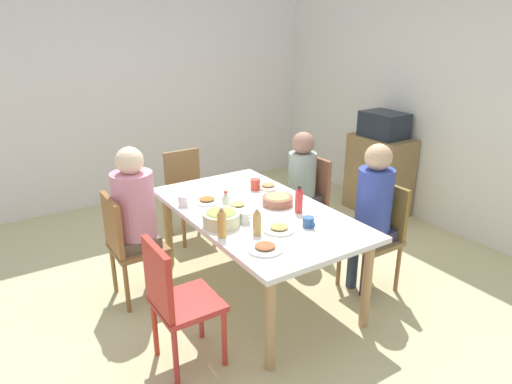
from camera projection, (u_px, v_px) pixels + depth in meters
ground_plane at (256, 291)px, 3.89m from camera, size 6.43×6.43×0.00m
wall_back at (459, 108)px, 4.68m from camera, size 5.60×0.12×2.60m
wall_left at (133, 94)px, 5.59m from camera, size 0.12×5.03×2.60m
dining_table at (256, 219)px, 3.66m from camera, size 1.84×1.04×0.74m
chair_0 at (128, 242)px, 3.62m from camera, size 0.40×0.40×0.90m
person_0 at (136, 210)px, 3.58m from camera, size 0.32×0.32×1.27m
chair_1 at (308, 197)px, 4.54m from camera, size 0.40×0.40×0.90m
person_1 at (301, 180)px, 4.42m from camera, size 0.30×0.30×1.17m
chair_2 at (175, 298)px, 2.89m from camera, size 0.40×0.40×0.90m
chair_3 at (187, 189)px, 4.74m from camera, size 0.40×0.40×0.90m
chair_4 at (378, 231)px, 3.81m from camera, size 0.40×0.40×0.90m
person_4 at (373, 206)px, 3.68m from camera, size 0.30×0.30×1.26m
plate_0 at (265, 248)px, 3.00m from camera, size 0.25×0.25×0.04m
plate_1 at (207, 200)px, 3.79m from camera, size 0.23×0.23×0.04m
plate_2 at (237, 206)px, 3.68m from camera, size 0.21×0.21×0.04m
plate_3 at (279, 229)px, 3.28m from camera, size 0.23×0.23×0.04m
plate_4 at (268, 186)px, 4.11m from camera, size 0.21×0.21×0.04m
bowl_0 at (221, 217)px, 3.35m from camera, size 0.27×0.27×0.12m
bowl_1 at (278, 200)px, 3.72m from camera, size 0.25×0.25×0.09m
cup_0 at (245, 217)px, 3.39m from camera, size 0.12×0.08×0.08m
cup_1 at (184, 201)px, 3.70m from camera, size 0.12×0.08×0.09m
cup_2 at (309, 222)px, 3.32m from camera, size 0.12×0.08×0.07m
cup_3 at (255, 184)px, 4.04m from camera, size 0.12×0.09×0.10m
bottle_0 at (257, 222)px, 3.18m from camera, size 0.06×0.06×0.20m
bottle_1 at (222, 223)px, 3.15m from camera, size 0.06×0.06×0.22m
bottle_2 at (299, 200)px, 3.56m from camera, size 0.06×0.06×0.21m
bottle_3 at (226, 203)px, 3.53m from camera, size 0.06×0.06×0.18m
side_cabinet at (379, 175)px, 5.37m from camera, size 0.70×0.44×0.90m
microwave at (384, 125)px, 5.17m from camera, size 0.48×0.36×0.28m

